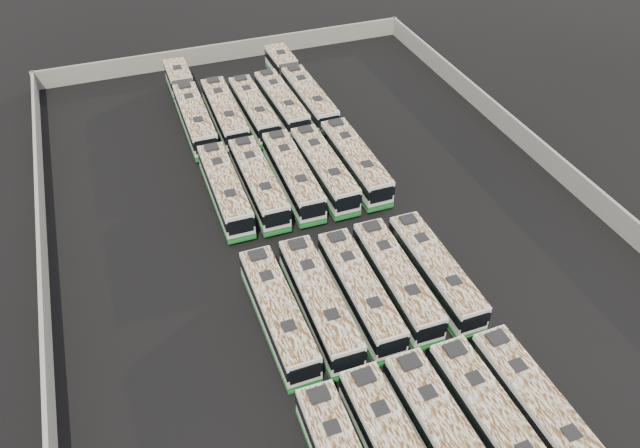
{
  "coord_description": "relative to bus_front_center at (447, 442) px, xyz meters",
  "views": [
    {
      "loc": [
        -14.52,
        -34.87,
        33.68
      ],
      "look_at": [
        -1.17,
        1.05,
        1.6
      ],
      "focal_mm": 35.0,
      "sensor_mm": 36.0,
      "label": 1
    }
  ],
  "objects": [
    {
      "name": "ground",
      "position": [
        1.16,
        19.51,
        -1.65
      ],
      "size": [
        140.0,
        140.0,
        0.0
      ],
      "primitive_type": "plane",
      "color": "black",
      "rests_on": "ground"
    },
    {
      "name": "perimeter_wall",
      "position": [
        1.16,
        19.51,
        -0.55
      ],
      "size": [
        45.2,
        73.2,
        2.2
      ],
      "color": "gray",
      "rests_on": "ground"
    },
    {
      "name": "bus_front_center",
      "position": [
        0.0,
        0.0,
        0.0
      ],
      "size": [
        2.64,
        11.53,
        3.24
      ],
      "rotation": [
        0.0,
        0.0,
        0.02
      ],
      "color": "silver",
      "rests_on": "ground"
    },
    {
      "name": "bus_front_right",
      "position": [
        3.09,
        -0.06,
        -0.01
      ],
      "size": [
        2.69,
        11.48,
        3.22
      ],
      "rotation": [
        0.0,
        0.0,
        0.02
      ],
      "color": "silver",
      "rests_on": "ground"
    },
    {
      "name": "bus_front_far_right",
      "position": [
        6.07,
        -0.07,
        -0.04
      ],
      "size": [
        2.64,
        11.28,
        3.16
      ],
      "rotation": [
        0.0,
        0.0,
        0.02
      ],
      "color": "silver",
      "rests_on": "ground"
    },
    {
      "name": "bus_midfront_far_left",
      "position": [
        -6.04,
        12.6,
        -0.04
      ],
      "size": [
        2.43,
        11.22,
        3.16
      ],
      "rotation": [
        0.0,
        0.0,
        0.0
      ],
      "color": "silver",
      "rests_on": "ground"
    },
    {
      "name": "bus_midfront_left",
      "position": [
        -3.05,
        12.55,
        -0.01
      ],
      "size": [
        2.58,
        11.45,
        3.21
      ],
      "rotation": [
        0.0,
        0.0,
        -0.01
      ],
      "color": "silver",
      "rests_on": "ground"
    },
    {
      "name": "bus_midfront_center",
      "position": [
        0.02,
        12.53,
        -0.05
      ],
      "size": [
        2.47,
        11.14,
        3.13
      ],
      "rotation": [
        0.0,
        0.0,
        -0.01
      ],
      "color": "silver",
      "rests_on": "ground"
    },
    {
      "name": "bus_midfront_right",
      "position": [
        2.96,
        12.71,
        -0.05
      ],
      "size": [
        2.55,
        11.15,
        3.13
      ],
      "rotation": [
        0.0,
        0.0,
        -0.02
      ],
      "color": "silver",
      "rests_on": "ground"
    },
    {
      "name": "bus_midfront_far_right",
      "position": [
        6.02,
        12.5,
        -0.06
      ],
      "size": [
        2.35,
        11.09,
        3.12
      ],
      "rotation": [
        0.0,
        0.0,
        0.0
      ],
      "color": "silver",
      "rests_on": "ground"
    },
    {
      "name": "bus_midback_far_left",
      "position": [
        -6.07,
        27.71,
        -0.03
      ],
      "size": [
        2.5,
        11.28,
        3.17
      ],
      "rotation": [
        0.0,
        0.0,
        -0.01
      ],
      "color": "silver",
      "rests_on": "ground"
    },
    {
      "name": "bus_midback_left",
      "position": [
        -3.13,
        27.61,
        -0.01
      ],
      "size": [
        2.47,
        11.41,
        3.21
      ],
      "rotation": [
        0.0,
        0.0,
        -0.01
      ],
      "color": "silver",
      "rests_on": "ground"
    },
    {
      "name": "bus_midback_center",
      "position": [
        0.03,
        27.61,
        -0.01
      ],
      "size": [
        2.61,
        11.44,
        3.21
      ],
      "rotation": [
        0.0,
        0.0,
        -0.02
      ],
      "color": "silver",
      "rests_on": "ground"
    },
    {
      "name": "bus_midback_right",
      "position": [
        2.95,
        27.53,
        -0.01
      ],
      "size": [
        2.51,
        11.43,
        3.21
      ],
      "rotation": [
        0.0,
        0.0,
        0.01
      ],
      "color": "silver",
      "rests_on": "ground"
    },
    {
      "name": "bus_midback_far_right",
      "position": [
        6.03,
        27.63,
        -0.0
      ],
      "size": [
        2.45,
        11.49,
        3.23
      ],
      "rotation": [
        0.0,
        0.0,
        0.0
      ],
      "color": "silver",
      "rests_on": "ground"
    },
    {
      "name": "bus_back_far_left",
      "position": [
        -6.05,
        43.26,
        -0.02
      ],
      "size": [
        2.63,
        17.69,
        3.2
      ],
      "rotation": [
        0.0,
        0.0,
        -0.01
      ],
      "color": "silver",
      "rests_on": "ground"
    },
    {
      "name": "bus_back_left",
      "position": [
        -3.05,
        40.19,
        0.0
      ],
      "size": [
        2.61,
        11.55,
        3.24
      ],
      "rotation": [
        0.0,
        0.0,
        -0.01
      ],
      "color": "silver",
      "rests_on": "ground"
    },
    {
      "name": "bus_back_center",
      "position": [
        -0.01,
        40.12,
        -0.07
      ],
      "size": [
        2.48,
        11.02,
        3.1
      ],
      "rotation": [
        0.0,
        0.0,
        0.01
      ],
      "color": "silver",
      "rests_on": "ground"
    },
    {
      "name": "bus_back_right",
      "position": [
        3.02,
        40.3,
        -0.05
      ],
      "size": [
        2.65,
        11.2,
        3.14
      ],
      "rotation": [
        0.0,
        0.0,
        0.03
      ],
      "color": "silver",
      "rests_on": "ground"
    },
    {
      "name": "bus_back_far_right",
      "position": [
        5.98,
        43.11,
        -0.03
      ],
      "size": [
        2.64,
        17.59,
        3.18
      ],
      "rotation": [
        0.0,
        0.0,
        0.01
      ],
      "color": "silver",
      "rests_on": "ground"
    }
  ]
}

